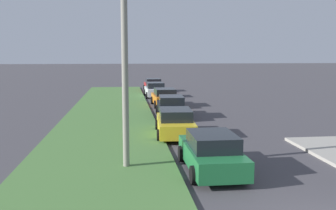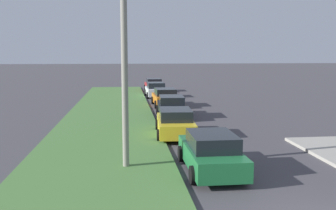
{
  "view_description": "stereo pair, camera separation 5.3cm",
  "coord_description": "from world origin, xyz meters",
  "px_view_note": "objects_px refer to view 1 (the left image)",
  "views": [
    {
      "loc": [
        -7.67,
        5.1,
        4.36
      ],
      "look_at": [
        10.71,
        2.95,
        1.8
      ],
      "focal_mm": 40.09,
      "sensor_mm": 36.0,
      "label": 1
    },
    {
      "loc": [
        -7.67,
        5.05,
        4.36
      ],
      "look_at": [
        10.71,
        2.95,
        1.8
      ],
      "focal_mm": 40.09,
      "sensor_mm": 36.0,
      "label": 2
    }
  ],
  "objects_px": {
    "parked_car_yellow": "(175,123)",
    "streetlight": "(134,52)",
    "parked_car_white": "(155,90)",
    "parked_car_green": "(211,153)",
    "parked_car_orange": "(165,97)",
    "parked_car_black": "(171,107)",
    "parked_car_red": "(153,85)"
  },
  "relations": [
    {
      "from": "parked_car_green",
      "to": "parked_car_white",
      "type": "relative_size",
      "value": 0.99
    },
    {
      "from": "parked_car_yellow",
      "to": "streetlight",
      "type": "bearing_deg",
      "value": 160.15
    },
    {
      "from": "parked_car_black",
      "to": "streetlight",
      "type": "height_order",
      "value": "streetlight"
    },
    {
      "from": "parked_car_yellow",
      "to": "parked_car_white",
      "type": "xyz_separation_m",
      "value": [
        18.02,
        -0.42,
        0.0
      ]
    },
    {
      "from": "parked_car_orange",
      "to": "parked_car_white",
      "type": "xyz_separation_m",
      "value": [
        6.58,
        0.26,
        0.0
      ]
    },
    {
      "from": "parked_car_black",
      "to": "parked_car_red",
      "type": "bearing_deg",
      "value": 2.67
    },
    {
      "from": "streetlight",
      "to": "parked_car_yellow",
      "type": "bearing_deg",
      "value": -23.07
    },
    {
      "from": "parked_car_yellow",
      "to": "parked_car_orange",
      "type": "bearing_deg",
      "value": -0.17
    },
    {
      "from": "parked_car_red",
      "to": "parked_car_green",
      "type": "bearing_deg",
      "value": 178.54
    },
    {
      "from": "streetlight",
      "to": "parked_car_white",
      "type": "bearing_deg",
      "value": -6.57
    },
    {
      "from": "parked_car_white",
      "to": "parked_car_orange",
      "type": "bearing_deg",
      "value": -179.2
    },
    {
      "from": "streetlight",
      "to": "parked_car_red",
      "type": "bearing_deg",
      "value": -5.76
    },
    {
      "from": "streetlight",
      "to": "parked_car_orange",
      "type": "bearing_deg",
      "value": -9.96
    },
    {
      "from": "parked_car_green",
      "to": "streetlight",
      "type": "height_order",
      "value": "streetlight"
    },
    {
      "from": "parked_car_orange",
      "to": "parked_car_red",
      "type": "distance_m",
      "value": 12.36
    },
    {
      "from": "parked_car_green",
      "to": "parked_car_black",
      "type": "height_order",
      "value": "same"
    },
    {
      "from": "parked_car_green",
      "to": "parked_car_white",
      "type": "bearing_deg",
      "value": 0.16
    },
    {
      "from": "parked_car_green",
      "to": "parked_car_white",
      "type": "xyz_separation_m",
      "value": [
        24.08,
        0.1,
        0.0
      ]
    },
    {
      "from": "parked_car_black",
      "to": "streetlight",
      "type": "bearing_deg",
      "value": 169.2
    },
    {
      "from": "parked_car_yellow",
      "to": "parked_car_green",
      "type": "bearing_deg",
      "value": -171.85
    },
    {
      "from": "parked_car_green",
      "to": "parked_car_orange",
      "type": "bearing_deg",
      "value": -0.59
    },
    {
      "from": "parked_car_yellow",
      "to": "parked_car_orange",
      "type": "distance_m",
      "value": 11.46
    },
    {
      "from": "parked_car_black",
      "to": "parked_car_green",
      "type": "bearing_deg",
      "value": -176.96
    },
    {
      "from": "parked_car_red",
      "to": "streetlight",
      "type": "distance_m",
      "value": 29.5
    },
    {
      "from": "parked_car_white",
      "to": "streetlight",
      "type": "bearing_deg",
      "value": 172.0
    },
    {
      "from": "parked_car_black",
      "to": "parked_car_orange",
      "type": "bearing_deg",
      "value": 1.62
    },
    {
      "from": "parked_car_white",
      "to": "parked_car_red",
      "type": "xyz_separation_m",
      "value": [
        5.79,
        -0.25,
        0.0
      ]
    },
    {
      "from": "parked_car_orange",
      "to": "parked_car_white",
      "type": "bearing_deg",
      "value": 0.76
    },
    {
      "from": "parked_car_black",
      "to": "parked_car_white",
      "type": "distance_m",
      "value": 12.02
    },
    {
      "from": "parked_car_green",
      "to": "parked_car_orange",
      "type": "height_order",
      "value": "same"
    },
    {
      "from": "parked_car_red",
      "to": "parked_car_orange",
      "type": "bearing_deg",
      "value": 178.86
    },
    {
      "from": "parked_car_yellow",
      "to": "streetlight",
      "type": "distance_m",
      "value": 6.84
    }
  ]
}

